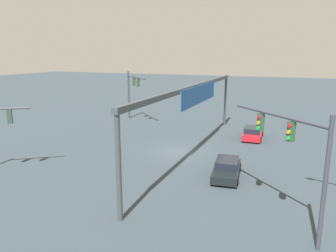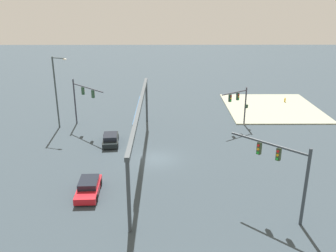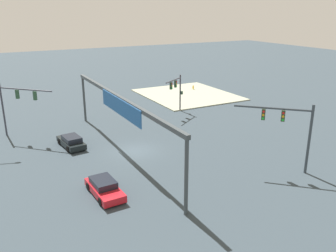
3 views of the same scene
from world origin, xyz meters
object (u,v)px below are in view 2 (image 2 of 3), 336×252
at_px(traffic_signal_near_corner, 82,95).
at_px(sedan_car_approaching, 89,187).
at_px(traffic_signal_cross_street, 286,166).
at_px(sedan_car_waiting_far, 110,139).
at_px(traffic_signal_opposite_side, 239,101).
at_px(fire_hydrant_on_curb, 285,100).
at_px(streetlamp_curved_arm, 57,88).

relative_size(traffic_signal_near_corner, sedan_car_approaching, 1.38).
xyz_separation_m(traffic_signal_cross_street, sedan_car_waiting_far, (14.77, 15.29, -3.68)).
distance_m(traffic_signal_cross_street, sedan_car_waiting_far, 21.58).
relative_size(traffic_signal_cross_street, sedan_car_waiting_far, 1.40).
bearing_deg(traffic_signal_near_corner, traffic_signal_opposite_side, 45.39).
bearing_deg(traffic_signal_opposite_side, traffic_signal_near_corner, -34.87).
relative_size(traffic_signal_near_corner, fire_hydrant_on_curb, 8.56).
bearing_deg(traffic_signal_opposite_side, traffic_signal_cross_street, 53.14).
bearing_deg(fire_hydrant_on_curb, sedan_car_waiting_far, 123.57).
distance_m(streetlamp_curved_arm, fire_hydrant_on_curb, 35.19).
distance_m(traffic_signal_opposite_side, traffic_signal_cross_street, 20.69).
xyz_separation_m(traffic_signal_near_corner, streetlamp_curved_arm, (-0.23, 3.06, 0.97)).
height_order(traffic_signal_opposite_side, sedan_car_approaching, traffic_signal_opposite_side).
height_order(traffic_signal_near_corner, sedan_car_waiting_far, traffic_signal_near_corner).
bearing_deg(streetlamp_curved_arm, sedan_car_approaching, -48.47).
relative_size(traffic_signal_opposite_side, traffic_signal_cross_street, 0.83).
bearing_deg(streetlamp_curved_arm, traffic_signal_near_corner, 22.99).
xyz_separation_m(traffic_signal_opposite_side, sedan_car_approaching, (-17.17, 16.17, -2.93)).
bearing_deg(fire_hydrant_on_curb, traffic_signal_cross_street, 162.01).
bearing_deg(sedan_car_approaching, traffic_signal_near_corner, -169.27).
relative_size(streetlamp_curved_arm, sedan_car_waiting_far, 2.09).
xyz_separation_m(streetlamp_curved_arm, sedan_car_approaching, (-16.85, -7.08, -4.66)).
height_order(traffic_signal_opposite_side, fire_hydrant_on_curb, traffic_signal_opposite_side).
bearing_deg(traffic_signal_cross_street, traffic_signal_near_corner, -2.33).
distance_m(sedan_car_waiting_far, fire_hydrant_on_curb, 30.74).
bearing_deg(streetlamp_curved_arm, sedan_car_waiting_far, -18.53).
relative_size(traffic_signal_near_corner, traffic_signal_opposite_side, 1.19).
bearing_deg(traffic_signal_near_corner, sedan_car_waiting_far, -8.54).
bearing_deg(sedan_car_waiting_far, traffic_signal_near_corner, 29.86).
height_order(traffic_signal_opposite_side, streetlamp_curved_arm, streetlamp_curved_arm).
height_order(streetlamp_curved_arm, fire_hydrant_on_curb, streetlamp_curved_arm).
height_order(sedan_car_approaching, fire_hydrant_on_curb, sedan_car_approaching).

